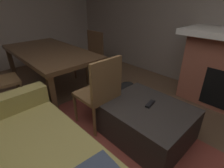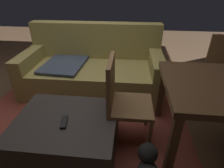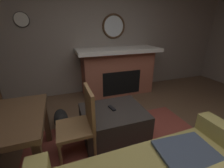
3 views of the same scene
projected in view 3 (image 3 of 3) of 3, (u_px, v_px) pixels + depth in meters
name	position (u px, v px, depth m)	size (l,w,h in m)	color
wall_back_fireplace_side	(93.00, 33.00, 3.55)	(7.84, 0.12, 2.87)	gray
area_rug	(130.00, 163.00, 1.90)	(2.60, 2.00, 0.01)	brown
fireplace	(118.00, 71.00, 3.69)	(1.92, 0.76, 1.11)	#9E5642
round_wall_mirror	(114.00, 26.00, 3.57)	(0.57, 0.05, 0.57)	#4C331E
ottoman_coffee_table	(113.00, 122.00, 2.36)	(0.95, 0.78, 0.42)	#2D2826
tv_remote	(112.00, 108.00, 2.32)	(0.05, 0.16, 0.02)	black
dining_chair_west	(82.00, 120.00, 1.86)	(0.44, 0.44, 0.93)	brown
small_dog	(61.00, 119.00, 2.48)	(0.25, 0.59, 0.32)	black
wall_clock	(21.00, 20.00, 2.94)	(0.29, 0.03, 0.29)	silver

